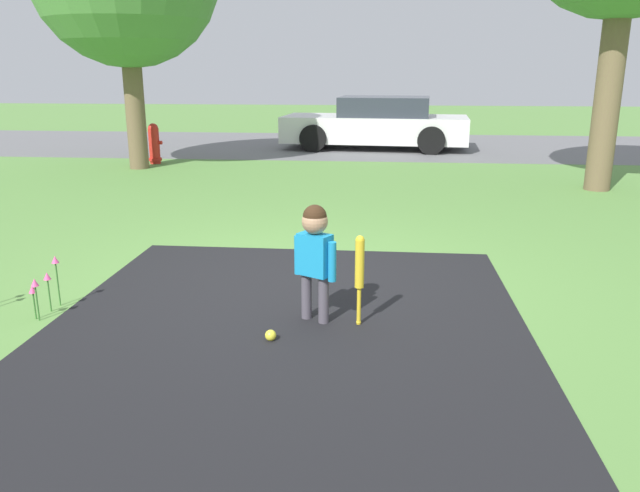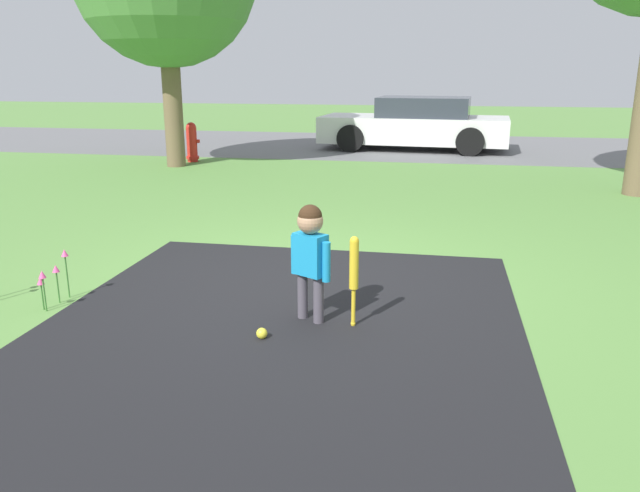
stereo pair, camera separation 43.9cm
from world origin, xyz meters
name	(u,v)px [view 2 (the right image)]	position (x,y,z in m)	size (l,w,h in m)	color
ground_plane	(305,279)	(0.00, 0.00, 0.00)	(60.00, 60.00, 0.00)	#5B8C42
driveway_strip	(221,419)	(0.05, -2.50, 0.00)	(3.68, 7.00, 0.01)	black
street_strip	(392,146)	(0.00, 10.87, 0.00)	(40.00, 6.00, 0.01)	slate
child	(310,247)	(0.25, -0.98, 0.60)	(0.34, 0.25, 0.93)	#4C4751
baseball_bat	(354,269)	(0.60, -1.03, 0.46)	(0.07, 0.07, 0.71)	yellow
sports_ball	(262,333)	(-0.03, -1.39, 0.04)	(0.08, 0.08, 0.08)	yellow
fire_hydrant	(192,142)	(-3.99, 7.18, 0.41)	(0.31, 0.27, 0.83)	red
parked_car	(416,125)	(0.62, 10.21, 0.61)	(4.61, 2.28, 1.27)	silver
flower_bed	(30,269)	(-2.12, -1.05, 0.30)	(0.67, 0.39, 0.43)	#38702D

